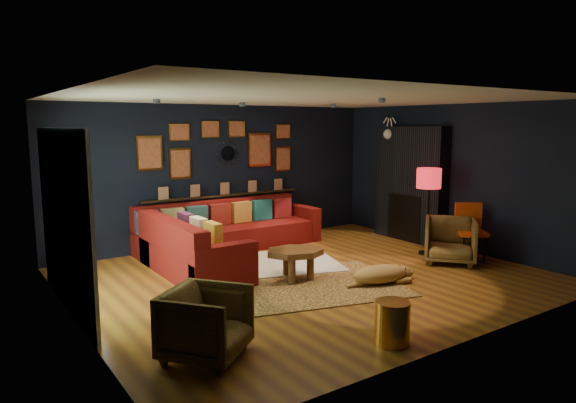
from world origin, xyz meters
TOP-DOWN VIEW (x-y plane):
  - floor at (0.00, 0.00)m, footprint 6.50×6.50m
  - room_walls at (0.00, 0.00)m, footprint 6.50×6.50m
  - sectional at (-0.61, 1.81)m, footprint 3.41×2.69m
  - ledge at (0.00, 2.68)m, footprint 3.20×0.12m
  - gallery_wall at (-0.01, 2.72)m, footprint 3.15×0.04m
  - sunburst_mirror at (0.10, 2.72)m, footprint 0.47×0.16m
  - fireplace at (3.09, 0.90)m, footprint 0.31×1.60m
  - deer_head at (3.14, 1.40)m, footprint 0.50×0.28m
  - sliding_door at (-3.22, 0.60)m, footprint 0.06×2.80m
  - ceiling_spots at (-0.00, 0.80)m, footprint 3.30×2.50m
  - shag_rug at (-0.10, 0.90)m, footprint 2.47×2.10m
  - leopard_rug at (-0.31, -0.30)m, footprint 3.01×2.49m
  - coffee_table at (-0.26, -0.01)m, footprint 1.03×0.90m
  - pouf at (-1.18, 1.19)m, footprint 0.58×0.58m
  - armchair_left at (-2.40, -1.56)m, footprint 1.00×0.99m
  - armchair_right at (2.38, -0.64)m, footprint 1.07×1.08m
  - gold_stool at (-0.69, -2.35)m, footprint 0.36×0.36m
  - orange_chair at (2.80, -0.70)m, footprint 0.62×0.62m
  - floor_lamp at (2.50, -0.05)m, footprint 0.42×0.42m
  - dog at (0.62, -0.84)m, footprint 1.25×0.81m

SIDE VIEW (x-z plane):
  - floor at x=0.00m, z-range 0.00..0.00m
  - leopard_rug at x=-0.31m, z-range 0.00..0.01m
  - shag_rug at x=-0.10m, z-range 0.00..0.03m
  - dog at x=0.62m, z-range 0.01..0.38m
  - pouf at x=-1.18m, z-range 0.03..0.40m
  - gold_stool at x=-0.69m, z-range 0.00..0.45m
  - sectional at x=-0.61m, z-range -0.11..0.75m
  - coffee_table at x=-0.26m, z-range 0.16..0.59m
  - armchair_left at x=-2.40m, z-range 0.00..0.75m
  - armchair_right at x=2.38m, z-range 0.00..0.81m
  - orange_chair at x=2.80m, z-range 0.09..1.04m
  - ledge at x=0.00m, z-range 0.90..0.94m
  - fireplace at x=3.09m, z-range -0.08..2.12m
  - sliding_door at x=-3.22m, z-range 0.00..2.20m
  - floor_lamp at x=2.50m, z-range 0.51..2.01m
  - room_walls at x=0.00m, z-range -1.66..4.84m
  - sunburst_mirror at x=0.10m, z-range 1.46..1.93m
  - gallery_wall at x=-0.01m, z-range 1.30..2.32m
  - deer_head at x=3.14m, z-range 1.83..2.28m
  - ceiling_spots at x=0.00m, z-range 2.53..2.59m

